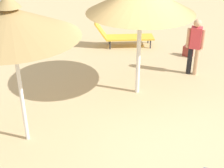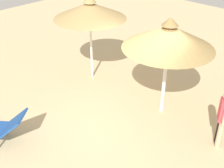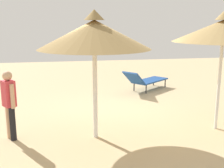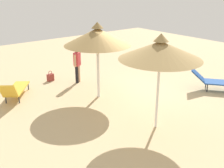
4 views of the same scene
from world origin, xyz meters
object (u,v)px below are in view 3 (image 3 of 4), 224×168
parasol_umbrella_near_right (223,31)px  person_standing_edge (9,101)px  parasol_umbrella_front (94,35)px  lounge_chair_far_left (146,80)px

parasol_umbrella_near_right → person_standing_edge: size_ratio=1.84×
parasol_umbrella_front → parasol_umbrella_near_right: bearing=89.6°
parasol_umbrella_near_right → person_standing_edge: bearing=-93.0°
parasol_umbrella_near_right → parasol_umbrella_front: parasol_umbrella_near_right is taller
lounge_chair_far_left → parasol_umbrella_near_right: bearing=7.2°
lounge_chair_far_left → person_standing_edge: (3.85, -4.29, 0.45)m
parasol_umbrella_near_right → lounge_chair_far_left: parasol_umbrella_near_right is taller
parasol_umbrella_front → person_standing_edge: bearing=-97.1°
parasol_umbrella_front → person_standing_edge: parasol_umbrella_front is taller
lounge_chair_far_left → person_standing_edge: size_ratio=1.36×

